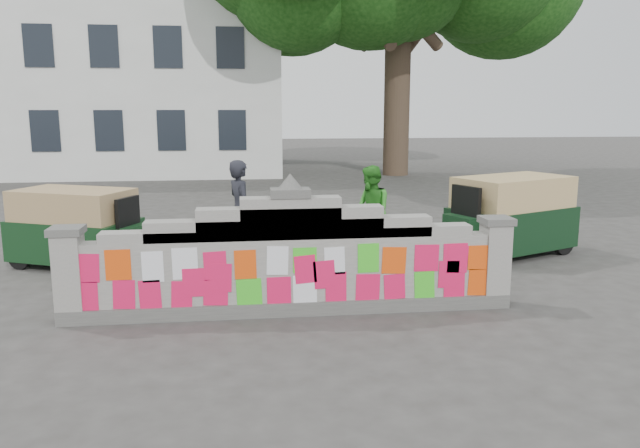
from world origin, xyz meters
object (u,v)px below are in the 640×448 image
object	(u,v)px
cyclist_bike	(241,245)
rickshaw_right	(509,215)
pedestrian	(371,211)
rickshaw_left	(78,227)
cyclist_rider	(241,224)

from	to	relation	value
cyclist_bike	rickshaw_right	size ratio (longest dim) A/B	0.68
pedestrian	rickshaw_left	size ratio (longest dim) A/B	0.68
cyclist_rider	rickshaw_left	xyz separation A→B (m)	(-2.98, 0.88, -0.14)
rickshaw_left	rickshaw_right	world-z (taller)	rickshaw_right
cyclist_rider	rickshaw_right	xyz separation A→B (m)	(5.28, 0.74, -0.07)
cyclist_bike	cyclist_rider	xyz separation A→B (m)	(-0.00, 0.00, 0.36)
cyclist_bike	rickshaw_right	world-z (taller)	rickshaw_right
pedestrian	rickshaw_left	bearing A→B (deg)	-95.69
pedestrian	rickshaw_right	size ratio (longest dim) A/B	0.62
cyclist_bike	pedestrian	bearing A→B (deg)	-89.10
cyclist_bike	pedestrian	world-z (taller)	pedestrian
cyclist_bike	pedestrian	size ratio (longest dim) A/B	1.11
cyclist_bike	cyclist_rider	world-z (taller)	cyclist_rider
cyclist_rider	rickshaw_left	size ratio (longest dim) A/B	0.67
cyclist_rider	rickshaw_right	size ratio (longest dim) A/B	0.61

